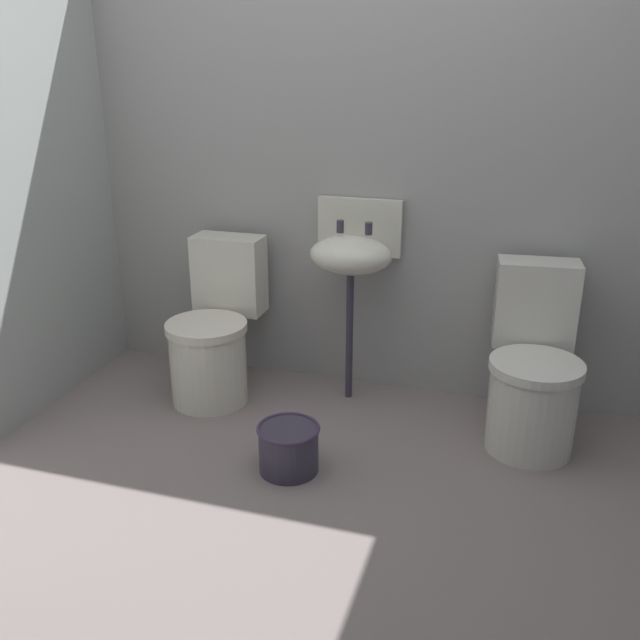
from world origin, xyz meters
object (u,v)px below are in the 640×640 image
(toilet_left, at_px, (215,335))
(sink, at_px, (352,253))
(toilet_right, at_px, (533,374))
(bucket, at_px, (289,447))

(toilet_left, distance_m, sink, 0.81)
(toilet_left, distance_m, toilet_right, 1.54)
(sink, relative_size, bucket, 3.72)
(toilet_right, relative_size, sink, 0.79)
(toilet_right, distance_m, bucket, 1.13)
(toilet_left, height_order, sink, sink)
(sink, bearing_deg, bucket, -94.82)
(sink, bearing_deg, toilet_right, -12.00)
(toilet_right, relative_size, bucket, 2.93)
(toilet_right, bearing_deg, bucket, 25.20)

